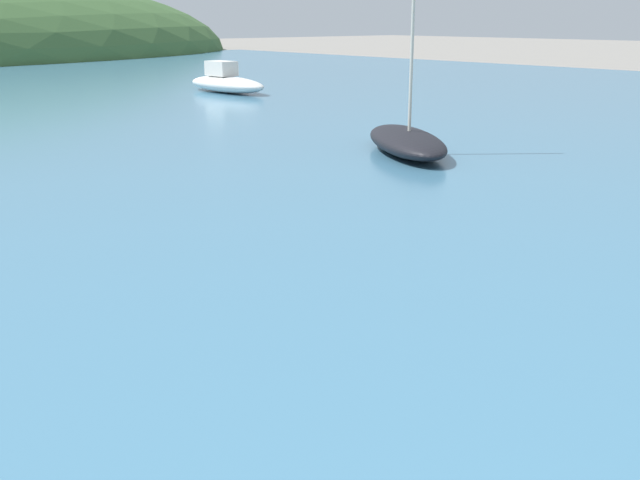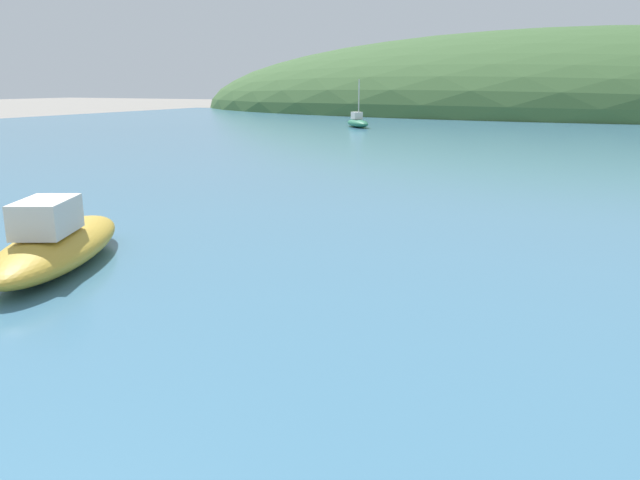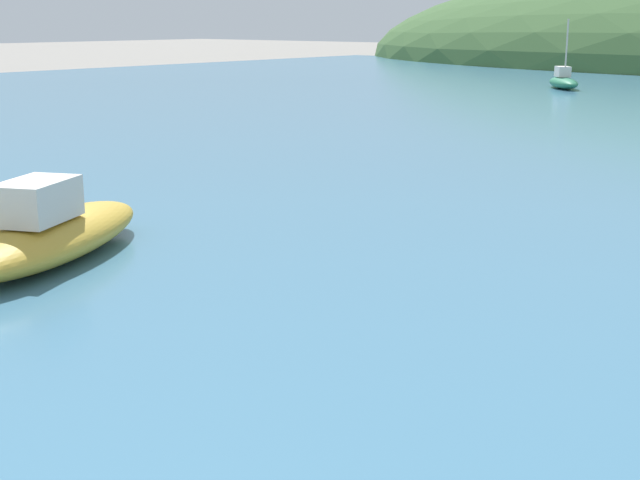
# 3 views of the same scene
# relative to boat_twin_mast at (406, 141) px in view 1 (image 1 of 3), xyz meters

# --- Properties ---
(boat_twin_mast) EXTENTS (3.28, 4.14, 4.95)m
(boat_twin_mast) POSITION_rel_boat_twin_mast_xyz_m (0.00, 0.00, 0.00)
(boat_twin_mast) COLOR black
(boat_twin_mast) RESTS_ON water
(boat_mid_harbor) EXTENTS (1.55, 4.54, 1.22)m
(boat_mid_harbor) POSITION_rel_boat_twin_mast_xyz_m (4.84, 14.40, 0.12)
(boat_mid_harbor) COLOR silver
(boat_mid_harbor) RESTS_ON water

